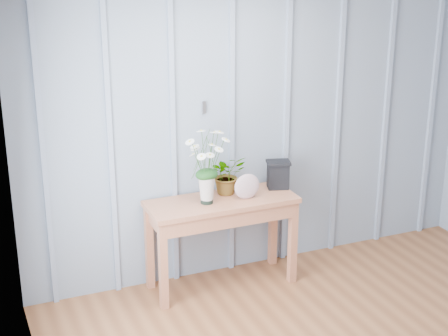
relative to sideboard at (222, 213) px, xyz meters
name	(u,v)px	position (x,y,z in m)	size (l,w,h in m)	color
room_shell	(354,63)	(0.44, -1.08, 1.35)	(4.00, 4.50, 2.50)	#8592A5
sideboard	(222,213)	(0.00, 0.00, 0.00)	(1.20, 0.45, 0.75)	#A76041
daisy_vase	(206,156)	(-0.13, -0.02, 0.50)	(0.43, 0.33, 0.61)	black
spider_plant	(227,174)	(0.10, 0.12, 0.27)	(0.29, 0.25, 0.32)	#123C15
felt_disc_vessel	(247,186)	(0.19, -0.06, 0.22)	(0.21, 0.06, 0.21)	#884E63
carved_box	(278,174)	(0.53, 0.06, 0.23)	(0.22, 0.20, 0.23)	black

